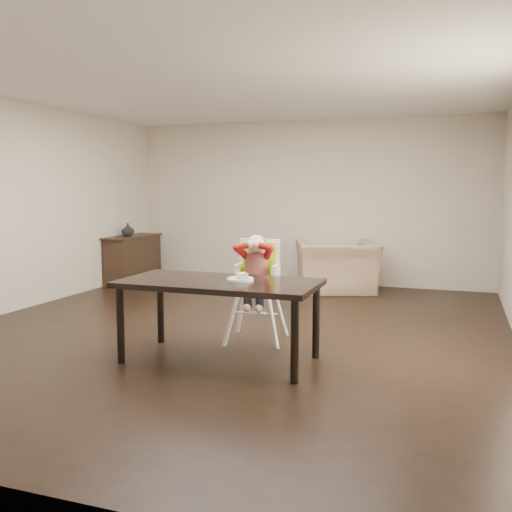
{
  "coord_description": "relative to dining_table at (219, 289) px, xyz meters",
  "views": [
    {
      "loc": [
        2.37,
        -5.77,
        1.59
      ],
      "look_at": [
        0.49,
        -0.45,
        0.91
      ],
      "focal_mm": 40.0,
      "sensor_mm": 36.0,
      "label": 1
    }
  ],
  "objects": [
    {
      "name": "high_chair",
      "position": [
        0.09,
        0.79,
        0.11
      ],
      "size": [
        0.52,
        0.52,
        1.11
      ],
      "rotation": [
        0.0,
        0.0,
        0.12
      ],
      "color": "white",
      "rests_on": "ground"
    },
    {
      "name": "plate",
      "position": [
        0.19,
        0.06,
        0.1
      ],
      "size": [
        0.29,
        0.29,
        0.07
      ],
      "rotation": [
        0.0,
        0.0,
        -0.18
      ],
      "color": "white",
      "rests_on": "dining_table"
    },
    {
      "name": "armchair",
      "position": [
        0.32,
        3.84,
        -0.15
      ],
      "size": [
        1.38,
        1.14,
        1.04
      ],
      "primitive_type": "imported",
      "rotation": [
        0.0,
        0.0,
        3.5
      ],
      "color": "tan",
      "rests_on": "ground"
    },
    {
      "name": "room_walls",
      "position": [
        -0.35,
        1.04,
        1.18
      ],
      "size": [
        6.02,
        7.02,
        2.71
      ],
      "color": "#C1B6A0",
      "rests_on": "ground"
    },
    {
      "name": "vase",
      "position": [
        -3.13,
        3.46,
        0.22
      ],
      "size": [
        0.25,
        0.26,
        0.21
      ],
      "primitive_type": "imported",
      "rotation": [
        0.0,
        0.0,
        -0.2
      ],
      "color": "#99999E",
      "rests_on": "sideboard"
    },
    {
      "name": "ground",
      "position": [
        -0.35,
        1.04,
        -0.67
      ],
      "size": [
        7.0,
        7.0,
        0.0
      ],
      "primitive_type": "plane",
      "color": "black",
      "rests_on": "ground"
    },
    {
      "name": "sideboard",
      "position": [
        -3.13,
        3.59,
        -0.27
      ],
      "size": [
        0.44,
        1.26,
        0.79
      ],
      "color": "black",
      "rests_on": "ground"
    },
    {
      "name": "dining_table",
      "position": [
        0.0,
        0.0,
        0.0
      ],
      "size": [
        1.8,
        0.9,
        0.75
      ],
      "color": "black",
      "rests_on": "ground"
    }
  ]
}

